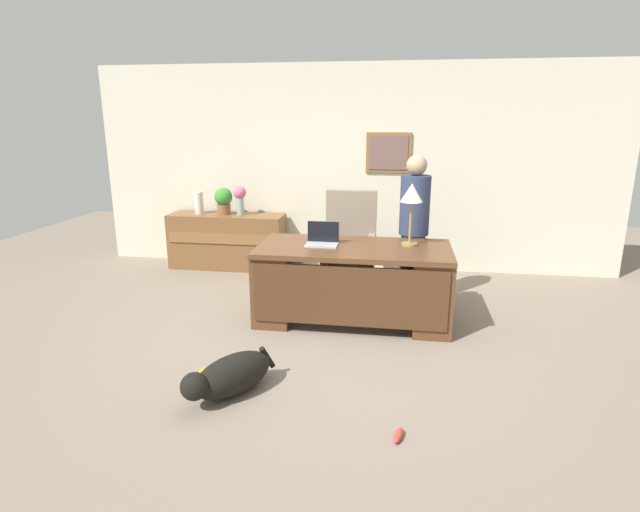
{
  "coord_description": "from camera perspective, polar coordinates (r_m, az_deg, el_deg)",
  "views": [
    {
      "loc": [
        0.65,
        -4.27,
        2.01
      ],
      "look_at": [
        -0.07,
        0.3,
        0.75
      ],
      "focal_mm": 28.54,
      "sensor_mm": 36.0,
      "label": 1
    }
  ],
  "objects": [
    {
      "name": "ground_plane",
      "position": [
        4.76,
        0.29,
        -9.73
      ],
      "size": [
        12.0,
        12.0,
        0.0
      ],
      "primitive_type": "plane",
      "color": "gray"
    },
    {
      "name": "back_wall",
      "position": [
        6.93,
        3.63,
        9.76
      ],
      "size": [
        7.0,
        0.16,
        2.7
      ],
      "color": "beige",
      "rests_on": "ground_plane"
    },
    {
      "name": "desk",
      "position": [
        5.14,
        3.72,
        -2.79
      ],
      "size": [
        1.92,
        0.93,
        0.77
      ],
      "color": "brown",
      "rests_on": "ground_plane"
    },
    {
      "name": "credenza",
      "position": [
        7.11,
        -10.32,
        1.67
      ],
      "size": [
        1.56,
        0.5,
        0.74
      ],
      "color": "brown",
      "rests_on": "ground_plane"
    },
    {
      "name": "armchair",
      "position": [
        6.05,
        3.33,
        0.91
      ],
      "size": [
        0.6,
        0.59,
        1.18
      ],
      "color": "gray",
      "rests_on": "ground_plane"
    },
    {
      "name": "person_standing",
      "position": [
        5.62,
        10.46,
        3.01
      ],
      "size": [
        0.32,
        0.32,
        1.64
      ],
      "color": "#262323",
      "rests_on": "ground_plane"
    },
    {
      "name": "dog_lying",
      "position": [
        3.94,
        -10.14,
        -13.08
      ],
      "size": [
        0.63,
        0.74,
        0.3
      ],
      "color": "black",
      "rests_on": "ground_plane"
    },
    {
      "name": "laptop",
      "position": [
        5.12,
        0.27,
        1.91
      ],
      "size": [
        0.32,
        0.22,
        0.22
      ],
      "color": "#B2B5BA",
      "rests_on": "desk"
    },
    {
      "name": "desk_lamp",
      "position": [
        5.09,
        10.24,
        6.54
      ],
      "size": [
        0.22,
        0.22,
        0.62
      ],
      "color": "#9E8447",
      "rests_on": "desk"
    },
    {
      "name": "vase_with_flowers",
      "position": [
        6.93,
        -8.97,
        6.55
      ],
      "size": [
        0.17,
        0.17,
        0.39
      ],
      "color": "#93ADAC",
      "rests_on": "credenza"
    },
    {
      "name": "vase_empty",
      "position": [
        7.14,
        -13.42,
        5.82
      ],
      "size": [
        0.12,
        0.12,
        0.3
      ],
      "primitive_type": "cylinder",
      "color": "silver",
      "rests_on": "credenza"
    },
    {
      "name": "potted_plant",
      "position": [
        7.01,
        -10.77,
        6.21
      ],
      "size": [
        0.24,
        0.24,
        0.36
      ],
      "color": "brown",
      "rests_on": "credenza"
    },
    {
      "name": "dog_toy_ball",
      "position": [
        4.27,
        -12.79,
        -12.62
      ],
      "size": [
        0.09,
        0.09,
        0.09
      ],
      "primitive_type": "sphere",
      "color": "orange",
      "rests_on": "ground_plane"
    },
    {
      "name": "dog_toy_bone",
      "position": [
        3.52,
        8.78,
        -19.25
      ],
      "size": [
        0.09,
        0.17,
        0.05
      ],
      "primitive_type": "ellipsoid",
      "rotation": [
        0.0,
        0.0,
        1.34
      ],
      "color": "#E53F33",
      "rests_on": "ground_plane"
    }
  ]
}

